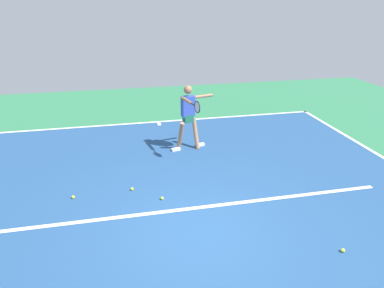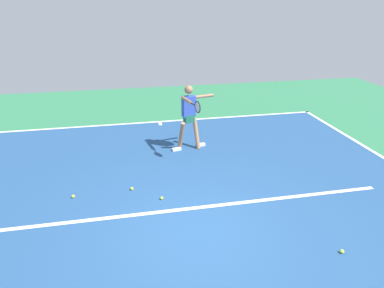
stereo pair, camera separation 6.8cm
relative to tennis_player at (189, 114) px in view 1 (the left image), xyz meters
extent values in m
plane|color=#2D754C|center=(0.56, 3.54, -1.00)|extent=(21.41, 21.41, 0.00)
cube|color=navy|center=(0.56, 3.54, -1.00)|extent=(10.77, 11.88, 0.00)
cube|color=white|center=(0.56, -2.35, -1.00)|extent=(10.77, 0.10, 0.01)
cube|color=white|center=(0.56, 2.82, -1.00)|extent=(8.08, 0.10, 0.01)
cube|color=white|center=(0.56, -2.15, -1.00)|extent=(0.10, 0.30, 0.01)
cylinder|color=#9E7051|center=(-0.20, -0.08, -0.60)|extent=(0.19, 0.40, 0.84)
cube|color=white|center=(-0.34, -0.12, -0.96)|extent=(0.26, 0.15, 0.07)
cylinder|color=#9E7051|center=(0.23, 0.02, -0.60)|extent=(0.19, 0.40, 0.84)
cube|color=white|center=(0.37, 0.05, -0.96)|extent=(0.26, 0.15, 0.07)
cube|color=#1E664C|center=(0.01, -0.03, -0.14)|extent=(0.29, 0.25, 0.20)
cube|color=#334CB2|center=(0.01, -0.03, 0.19)|extent=(0.37, 0.25, 0.54)
sphere|color=#9E7051|center=(0.01, -0.03, 0.63)|extent=(0.22, 0.22, 0.22)
cylinder|color=#9E7051|center=(-0.41, -0.13, 0.41)|extent=(0.54, 0.20, 0.08)
cylinder|color=#9E7051|center=(0.12, 0.27, 0.44)|extent=(0.20, 0.54, 0.08)
cylinder|color=black|center=(0.03, 0.63, 0.44)|extent=(0.08, 0.22, 0.03)
torus|color=black|center=(-0.02, 0.87, 0.44)|extent=(0.09, 0.29, 0.29)
cylinder|color=silver|center=(-0.02, 0.87, 0.44)|extent=(0.06, 0.24, 0.25)
sphere|color=yellow|center=(1.62, 1.89, -0.97)|extent=(0.07, 0.07, 0.07)
sphere|color=#CCE033|center=(1.04, 2.38, -0.97)|extent=(0.07, 0.07, 0.07)
sphere|color=yellow|center=(2.82, 1.96, -0.97)|extent=(0.07, 0.07, 0.07)
sphere|color=#C6E53D|center=(-1.61, 4.53, -0.97)|extent=(0.07, 0.07, 0.07)
camera|label=1|loc=(1.67, 8.25, 2.76)|focal=31.66mm
camera|label=2|loc=(1.60, 8.26, 2.76)|focal=31.66mm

